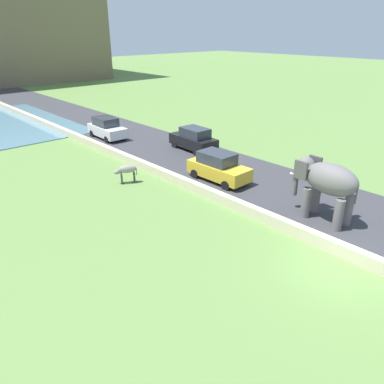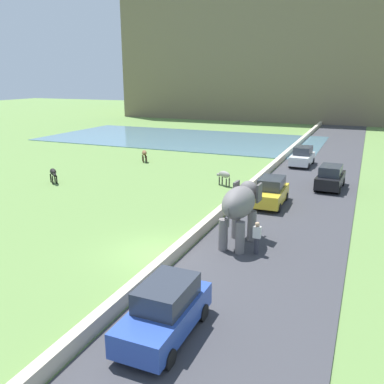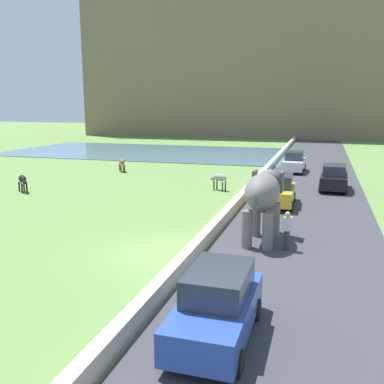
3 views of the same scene
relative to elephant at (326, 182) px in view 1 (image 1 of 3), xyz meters
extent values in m
plane|color=#608442|center=(-3.44, -2.59, -2.04)|extent=(220.00, 220.00, 0.00)
cube|color=#38383D|center=(1.56, 17.41, -2.01)|extent=(7.00, 120.00, 0.06)
cube|color=beige|center=(-2.24, 15.41, -1.75)|extent=(0.40, 110.00, 0.57)
ellipsoid|color=slate|center=(-0.01, -0.22, 0.20)|extent=(1.53, 2.77, 1.50)
cylinder|color=slate|center=(-0.39, 0.67, -1.24)|extent=(0.44, 0.44, 1.60)
cylinder|color=slate|center=(0.45, 0.63, -1.24)|extent=(0.44, 0.44, 1.60)
cylinder|color=slate|center=(-0.47, -1.08, -1.24)|extent=(0.44, 0.44, 1.60)
cylinder|color=slate|center=(0.36, -1.12, -1.24)|extent=(0.44, 0.44, 1.60)
ellipsoid|color=slate|center=(0.06, 1.19, 0.39)|extent=(1.04, 0.95, 1.10)
cube|color=#504C4C|center=(-0.55, 1.09, 0.43)|extent=(0.16, 0.71, 0.90)
cube|color=#504C4C|center=(0.65, 1.03, 0.43)|extent=(0.16, 0.71, 0.90)
cylinder|color=slate|center=(0.08, 1.66, -0.50)|extent=(0.28, 0.28, 1.50)
cone|color=silver|center=(-0.14, 1.61, -0.05)|extent=(0.15, 0.56, 0.17)
cone|color=silver|center=(0.30, 1.58, -0.05)|extent=(0.15, 0.56, 0.17)
cylinder|color=#504C4C|center=(-0.08, -1.55, -0.15)|extent=(0.08, 0.08, 0.90)
cylinder|color=#33333D|center=(1.10, -0.90, -1.61)|extent=(0.22, 0.22, 0.85)
cube|color=silver|center=(1.10, -0.90, -0.91)|extent=(0.36, 0.22, 0.56)
sphere|color=tan|center=(1.10, -0.90, -0.52)|extent=(0.22, 0.22, 0.22)
cube|color=black|center=(3.14, 12.70, -1.34)|extent=(1.89, 4.08, 0.80)
cube|color=#2D333D|center=(3.13, 12.50, -0.59)|extent=(1.55, 2.27, 0.70)
cylinder|color=black|center=(2.39, 14.03, -1.74)|extent=(0.21, 0.61, 0.60)
cylinder|color=black|center=(4.01, 13.96, -1.74)|extent=(0.21, 0.61, 0.60)
cylinder|color=black|center=(2.27, 11.44, -1.74)|extent=(0.21, 0.61, 0.60)
cylinder|color=black|center=(3.88, 11.36, -1.74)|extent=(0.21, 0.61, 0.60)
cube|color=white|center=(-0.01, 20.13, -1.34)|extent=(1.83, 4.05, 0.80)
cube|color=#2D333D|center=(0.00, 20.33, -0.59)|extent=(1.52, 2.25, 0.70)
cylinder|color=black|center=(0.75, 18.80, -1.74)|extent=(0.20, 0.61, 0.60)
cylinder|color=black|center=(-0.86, 18.86, -1.74)|extent=(0.20, 0.61, 0.60)
cylinder|color=black|center=(0.84, 21.40, -1.74)|extent=(0.20, 0.61, 0.60)
cylinder|color=black|center=(-0.78, 21.45, -1.74)|extent=(0.20, 0.61, 0.60)
cube|color=gold|center=(-0.01, 6.96, -1.34)|extent=(1.77, 4.03, 0.80)
cube|color=#2D333D|center=(-0.01, 7.16, -0.59)|extent=(1.48, 2.22, 0.70)
cylinder|color=black|center=(0.82, 5.67, -1.74)|extent=(0.19, 0.60, 0.60)
cylinder|color=black|center=(-0.80, 5.65, -1.74)|extent=(0.19, 0.60, 0.60)
cylinder|color=black|center=(0.77, 8.27, -1.74)|extent=(0.19, 0.60, 0.60)
cylinder|color=black|center=(-0.84, 8.25, -1.74)|extent=(0.19, 0.60, 0.60)
ellipsoid|color=gray|center=(-4.33, 10.51, -1.14)|extent=(1.18, 0.90, 0.50)
cylinder|color=#373533|center=(-4.74, 10.55, -1.71)|extent=(0.10, 0.10, 0.65)
cylinder|color=#373533|center=(-4.60, 10.82, -1.71)|extent=(0.10, 0.10, 0.65)
cylinder|color=#373533|center=(-4.06, 10.19, -1.71)|extent=(0.10, 0.10, 0.65)
cylinder|color=#373533|center=(-3.91, 10.46, -1.71)|extent=(0.10, 0.10, 0.65)
ellipsoid|color=gray|center=(-4.89, 10.80, -1.29)|extent=(0.47, 0.40, 0.26)
cone|color=beige|center=(-4.93, 10.72, -1.12)|extent=(0.04, 0.04, 0.12)
cone|color=beige|center=(-4.84, 10.88, -1.12)|extent=(0.04, 0.04, 0.12)
cylinder|color=#373533|center=(-3.85, 10.26, -1.34)|extent=(0.04, 0.04, 0.45)
camera|label=1|loc=(-15.73, -7.70, 6.68)|focal=34.72mm
camera|label=2|loc=(5.29, -18.43, 6.00)|focal=38.68mm
camera|label=3|loc=(2.26, -17.75, 3.72)|focal=40.32mm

